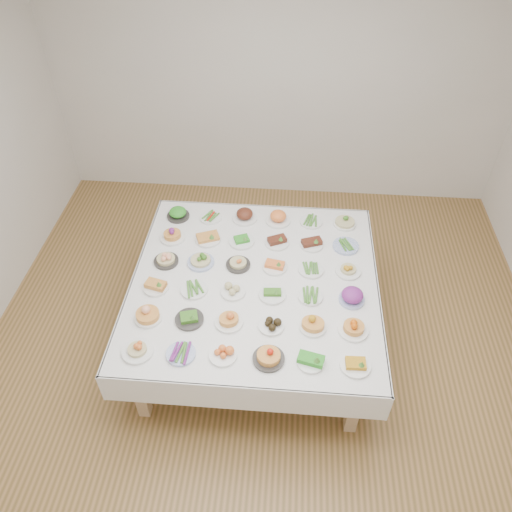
# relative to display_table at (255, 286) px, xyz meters

# --- Properties ---
(room_envelope) EXTENTS (5.02, 5.02, 2.81)m
(room_envelope) POSITION_rel_display_table_xyz_m (0.08, -0.19, 1.15)
(room_envelope) COLOR #A07242
(room_envelope) RESTS_ON ground
(display_table) EXTENTS (2.00, 2.00, 0.75)m
(display_table) POSITION_rel_display_table_xyz_m (0.00, 0.00, 0.00)
(display_table) COLOR white
(display_table) RESTS_ON ground
(dish_0) EXTENTS (0.22, 0.22, 0.12)m
(dish_0) POSITION_rel_display_table_xyz_m (-0.76, -0.77, 0.13)
(dish_0) COLOR white
(dish_0) RESTS_ON display_table
(dish_1) EXTENTS (0.21, 0.21, 0.05)m
(dish_1) POSITION_rel_display_table_xyz_m (-0.46, -0.77, 0.09)
(dish_1) COLOR #4C66B2
(dish_1) RESTS_ON display_table
(dish_2) EXTENTS (0.19, 0.19, 0.08)m
(dish_2) POSITION_rel_display_table_xyz_m (-0.16, -0.76, 0.10)
(dish_2) COLOR white
(dish_2) RESTS_ON display_table
(dish_3) EXTENTS (0.22, 0.22, 0.13)m
(dish_3) POSITION_rel_display_table_xyz_m (0.16, -0.76, 0.13)
(dish_3) COLOR #2E2B29
(dish_3) RESTS_ON display_table
(dish_4) EXTENTS (0.19, 0.19, 0.09)m
(dish_4) POSITION_rel_display_table_xyz_m (0.45, -0.76, 0.11)
(dish_4) COLOR white
(dish_4) RESTS_ON display_table
(dish_5) EXTENTS (0.21, 0.21, 0.09)m
(dish_5) POSITION_rel_display_table_xyz_m (0.76, -0.77, 0.11)
(dish_5) COLOR white
(dish_5) RESTS_ON display_table
(dish_6) EXTENTS (0.22, 0.21, 0.13)m
(dish_6) POSITION_rel_display_table_xyz_m (-0.76, -0.46, 0.14)
(dish_6) COLOR white
(dish_6) RESTS_ON display_table
(dish_7) EXTENTS (0.21, 0.21, 0.09)m
(dish_7) POSITION_rel_display_table_xyz_m (-0.45, -0.45, 0.10)
(dish_7) COLOR #2E2B29
(dish_7) RESTS_ON display_table
(dish_8) EXTENTS (0.22, 0.21, 0.13)m
(dish_8) POSITION_rel_display_table_xyz_m (-0.15, -0.46, 0.13)
(dish_8) COLOR white
(dish_8) RESTS_ON display_table
(dish_9) EXTENTS (0.19, 0.19, 0.08)m
(dish_9) POSITION_rel_display_table_xyz_m (0.16, -0.47, 0.10)
(dish_9) COLOR white
(dish_9) RESTS_ON display_table
(dish_10) EXTENTS (0.20, 0.20, 0.13)m
(dish_10) POSITION_rel_display_table_xyz_m (0.47, -0.45, 0.13)
(dish_10) COLOR white
(dish_10) RESTS_ON display_table
(dish_11) EXTENTS (0.22, 0.22, 0.13)m
(dish_11) POSITION_rel_display_table_xyz_m (0.76, -0.46, 0.13)
(dish_11) COLOR white
(dish_11) RESTS_ON display_table
(dish_12) EXTENTS (0.20, 0.20, 0.09)m
(dish_12) POSITION_rel_display_table_xyz_m (-0.77, -0.15, 0.11)
(dish_12) COLOR white
(dish_12) RESTS_ON display_table
(dish_13) EXTENTS (0.22, 0.21, 0.05)m
(dish_13) POSITION_rel_display_table_xyz_m (-0.47, -0.15, 0.09)
(dish_13) COLOR white
(dish_13) RESTS_ON display_table
(dish_14) EXTENTS (0.19, 0.19, 0.08)m
(dish_14) POSITION_rel_display_table_xyz_m (-0.16, -0.15, 0.11)
(dish_14) COLOR white
(dish_14) RESTS_ON display_table
(dish_15) EXTENTS (0.21, 0.21, 0.08)m
(dish_15) POSITION_rel_display_table_xyz_m (0.15, -0.15, 0.10)
(dish_15) COLOR white
(dish_15) RESTS_ON display_table
(dish_16) EXTENTS (0.19, 0.19, 0.05)m
(dish_16) POSITION_rel_display_table_xyz_m (0.45, -0.15, 0.09)
(dish_16) COLOR white
(dish_16) RESTS_ON display_table
(dish_17) EXTENTS (0.20, 0.20, 0.12)m
(dish_17) POSITION_rel_display_table_xyz_m (0.77, -0.16, 0.13)
(dish_17) COLOR #4C66B2
(dish_17) RESTS_ON display_table
(dish_18) EXTENTS (0.21, 0.21, 0.12)m
(dish_18) POSITION_rel_display_table_xyz_m (-0.76, 0.15, 0.13)
(dish_18) COLOR #2E2B29
(dish_18) RESTS_ON display_table
(dish_19) EXTENTS (0.22, 0.22, 0.12)m
(dish_19) POSITION_rel_display_table_xyz_m (-0.46, 0.16, 0.13)
(dish_19) COLOR #4C66B2
(dish_19) RESTS_ON display_table
(dish_20) EXTENTS (0.20, 0.20, 0.10)m
(dish_20) POSITION_rel_display_table_xyz_m (-0.15, 0.16, 0.12)
(dish_20) COLOR #2E2B29
(dish_20) RESTS_ON display_table
(dish_21) EXTENTS (0.20, 0.20, 0.09)m
(dish_21) POSITION_rel_display_table_xyz_m (0.15, 0.16, 0.10)
(dish_21) COLOR white
(dish_21) RESTS_ON display_table
(dish_22) EXTENTS (0.21, 0.21, 0.05)m
(dish_22) POSITION_rel_display_table_xyz_m (0.45, 0.15, 0.09)
(dish_22) COLOR white
(dish_22) RESTS_ON display_table
(dish_23) EXTENTS (0.20, 0.20, 0.11)m
(dish_23) POSITION_rel_display_table_xyz_m (0.76, 0.15, 0.12)
(dish_23) COLOR white
(dish_23) RESTS_ON display_table
(dish_24) EXTENTS (0.22, 0.22, 0.12)m
(dish_24) POSITION_rel_display_table_xyz_m (-0.76, 0.45, 0.13)
(dish_24) COLOR white
(dish_24) RESTS_ON display_table
(dish_25) EXTENTS (0.22, 0.22, 0.11)m
(dish_25) POSITION_rel_display_table_xyz_m (-0.45, 0.46, 0.12)
(dish_25) COLOR white
(dish_25) RESTS_ON display_table
(dish_26) EXTENTS (0.22, 0.22, 0.09)m
(dish_26) POSITION_rel_display_table_xyz_m (-0.15, 0.45, 0.11)
(dish_26) COLOR white
(dish_26) RESTS_ON display_table
(dish_27) EXTENTS (0.21, 0.21, 0.09)m
(dish_27) POSITION_rel_display_table_xyz_m (0.16, 0.46, 0.11)
(dish_27) COLOR white
(dish_27) RESTS_ON display_table
(dish_28) EXTENTS (0.20, 0.20, 0.09)m
(dish_28) POSITION_rel_display_table_xyz_m (0.46, 0.46, 0.11)
(dish_28) COLOR white
(dish_28) RESTS_ON display_table
(dish_29) EXTENTS (0.22, 0.22, 0.05)m
(dish_29) POSITION_rel_display_table_xyz_m (0.76, 0.46, 0.09)
(dish_29) COLOR #4C66B2
(dish_29) RESTS_ON display_table
(dish_30) EXTENTS (0.20, 0.20, 0.12)m
(dish_30) POSITION_rel_display_table_xyz_m (-0.77, 0.76, 0.13)
(dish_30) COLOR #2E2B29
(dish_30) RESTS_ON display_table
(dish_31) EXTENTS (0.20, 0.20, 0.05)m
(dish_31) POSITION_rel_display_table_xyz_m (-0.47, 0.76, 0.09)
(dish_31) COLOR white
(dish_31) RESTS_ON display_table
(dish_32) EXTENTS (0.22, 0.22, 0.13)m
(dish_32) POSITION_rel_display_table_xyz_m (-0.15, 0.77, 0.13)
(dish_32) COLOR white
(dish_32) RESTS_ON display_table
(dish_33) EXTENTS (0.22, 0.22, 0.13)m
(dish_33) POSITION_rel_display_table_xyz_m (0.15, 0.76, 0.13)
(dish_33) COLOR white
(dish_33) RESTS_ON display_table
(dish_34) EXTENTS (0.20, 0.20, 0.05)m
(dish_34) POSITION_rel_display_table_xyz_m (0.46, 0.77, 0.09)
(dish_34) COLOR white
(dish_34) RESTS_ON display_table
(dish_35) EXTENTS (0.22, 0.22, 0.12)m
(dish_35) POSITION_rel_display_table_xyz_m (0.76, 0.76, 0.13)
(dish_35) COLOR white
(dish_35) RESTS_ON display_table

